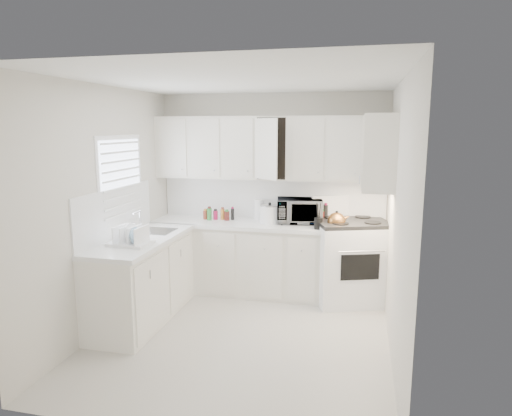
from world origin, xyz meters
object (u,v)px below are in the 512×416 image
(stove, at_px, (351,250))
(dish_rack, at_px, (130,234))
(microwave, at_px, (299,208))
(utensil_crock, at_px, (318,216))
(tea_kettle, at_px, (337,220))
(rice_cooker, at_px, (270,213))

(stove, bearing_deg, dish_rack, -167.57)
(microwave, distance_m, dish_rack, 2.17)
(microwave, height_order, dish_rack, microwave)
(microwave, bearing_deg, utensil_crock, -59.05)
(tea_kettle, relative_size, rice_cooker, 1.03)
(stove, distance_m, rice_cooker, 1.12)
(stove, distance_m, tea_kettle, 0.47)
(microwave, xyz_separation_m, utensil_crock, (0.27, -0.31, -0.03))
(microwave, relative_size, rice_cooker, 2.16)
(utensil_crock, distance_m, dish_rack, 2.19)
(dish_rack, bearing_deg, tea_kettle, 34.37)
(dish_rack, bearing_deg, rice_cooker, 53.42)
(stove, relative_size, utensil_crock, 3.99)
(utensil_crock, height_order, dish_rack, utensil_crock)
(tea_kettle, height_order, dish_rack, tea_kettle)
(rice_cooker, relative_size, utensil_crock, 0.79)
(rice_cooker, height_order, utensil_crock, utensil_crock)
(microwave, bearing_deg, dish_rack, -146.70)
(stove, distance_m, microwave, 0.83)
(tea_kettle, xyz_separation_m, microwave, (-0.49, 0.28, 0.08))
(microwave, relative_size, utensil_crock, 1.71)
(tea_kettle, relative_size, utensil_crock, 0.82)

